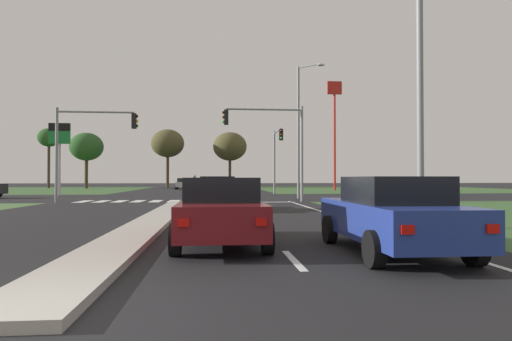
{
  "coord_description": "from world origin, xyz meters",
  "views": [
    {
      "loc": [
        2.07,
        -4.41,
        1.5
      ],
      "look_at": [
        5.02,
        27.52,
        2.07
      ],
      "focal_mm": 30.86,
      "sensor_mm": 36.0,
      "label": 1
    }
  ],
  "objects": [
    {
      "name": "ground_plane",
      "position": [
        0.0,
        30.0,
        0.0
      ],
      "size": [
        200.0,
        200.0,
        0.0
      ],
      "primitive_type": "plane",
      "color": "black"
    },
    {
      "name": "grass_verge_far_right",
      "position": [
        25.5,
        54.5,
        0.0
      ],
      "size": [
        35.0,
        35.0,
        0.01
      ],
      "primitive_type": "cube",
      "color": "#385B2D",
      "rests_on": "ground"
    },
    {
      "name": "median_island_near",
      "position": [
        0.0,
        11.0,
        0.07
      ],
      "size": [
        1.2,
        22.0,
        0.14
      ],
      "primitive_type": "cube",
      "color": "#ADA89E",
      "rests_on": "ground"
    },
    {
      "name": "median_island_far",
      "position": [
        0.0,
        55.0,
        0.07
      ],
      "size": [
        1.2,
        36.0,
        0.14
      ],
      "primitive_type": "cube",
      "color": "gray",
      "rests_on": "ground"
    },
    {
      "name": "lane_dash_near",
      "position": [
        3.5,
        3.56,
        0.01
      ],
      "size": [
        0.14,
        2.0,
        0.01
      ],
      "primitive_type": "cube",
      "color": "silver",
      "rests_on": "ground"
    },
    {
      "name": "lane_dash_second",
      "position": [
        3.5,
        9.56,
        0.01
      ],
      "size": [
        0.14,
        2.0,
        0.01
      ],
      "primitive_type": "cube",
      "color": "silver",
      "rests_on": "ground"
    },
    {
      "name": "lane_dash_third",
      "position": [
        3.5,
        15.56,
        0.01
      ],
      "size": [
        0.14,
        2.0,
        0.01
      ],
      "primitive_type": "cube",
      "color": "silver",
      "rests_on": "ground"
    },
    {
      "name": "lane_dash_fourth",
      "position": [
        3.5,
        21.56,
        0.01
      ],
      "size": [
        0.14,
        2.0,
        0.01
      ],
      "primitive_type": "cube",
      "color": "silver",
      "rests_on": "ground"
    },
    {
      "name": "edge_line_right",
      "position": [
        6.85,
        12.0,
        0.01
      ],
      "size": [
        0.14,
        24.0,
        0.01
      ],
      "primitive_type": "cube",
      "color": "silver",
      "rests_on": "ground"
    },
    {
      "name": "stop_bar_near",
      "position": [
        3.8,
        23.0,
        0.01
      ],
      "size": [
        6.4,
        0.5,
        0.01
      ],
      "primitive_type": "cube",
      "color": "silver",
      "rests_on": "ground"
    },
    {
      "name": "crosswalk_bar_near",
      "position": [
        -6.4,
        24.8,
        0.01
      ],
      "size": [
        0.7,
        2.8,
        0.01
      ],
      "primitive_type": "cube",
      "color": "silver",
      "rests_on": "ground"
    },
    {
      "name": "crosswalk_bar_second",
      "position": [
        -5.25,
        24.8,
        0.01
      ],
      "size": [
        0.7,
        2.8,
        0.01
      ],
      "primitive_type": "cube",
      "color": "silver",
      "rests_on": "ground"
    },
    {
      "name": "crosswalk_bar_third",
      "position": [
        -4.1,
        24.8,
        0.01
      ],
      "size": [
        0.7,
        2.8,
        0.01
      ],
      "primitive_type": "cube",
      "color": "silver",
      "rests_on": "ground"
    },
    {
      "name": "crosswalk_bar_fourth",
      "position": [
        -2.95,
        24.8,
        0.01
      ],
      "size": [
        0.7,
        2.8,
        0.01
      ],
      "primitive_type": "cube",
      "color": "silver",
      "rests_on": "ground"
    },
    {
      "name": "crosswalk_bar_fifth",
      "position": [
        -1.8,
        24.8,
        0.01
      ],
      "size": [
        0.7,
        2.8,
        0.01
      ],
      "primitive_type": "cube",
      "color": "silver",
      "rests_on": "ground"
    },
    {
      "name": "crosswalk_bar_sixth",
      "position": [
        -0.65,
        24.8,
        0.01
      ],
      "size": [
        0.7,
        2.8,
        0.01
      ],
      "primitive_type": "cube",
      "color": "silver",
      "rests_on": "ground"
    },
    {
      "name": "crosswalk_bar_seventh",
      "position": [
        0.5,
        24.8,
        0.01
      ],
      "size": [
        0.7,
        2.8,
        0.01
      ],
      "primitive_type": "cube",
      "color": "silver",
      "rests_on": "ground"
    },
    {
      "name": "car_maroon_near",
      "position": [
        2.2,
        5.62,
        0.78
      ],
      "size": [
        2.01,
        4.63,
        1.52
      ],
      "color": "maroon",
      "rests_on": "ground"
    },
    {
      "name": "car_navy_second",
      "position": [
        2.16,
        16.58,
        0.81
      ],
      "size": [
        1.99,
        4.31,
        1.59
      ],
      "color": "#161E47",
      "rests_on": "ground"
    },
    {
      "name": "car_blue_fourth",
      "position": [
        5.59,
        4.12,
        0.79
      ],
      "size": [
        1.98,
        4.52,
        1.54
      ],
      "color": "navy",
      "rests_on": "ground"
    },
    {
      "name": "car_silver_fifth",
      "position": [
        -2.28,
        56.36,
        0.78
      ],
      "size": [
        2.0,
        4.57,
        1.52
      ],
      "rotation": [
        0.0,
        0.0,
        3.14
      ],
      "color": "#B7B7BC",
      "rests_on": "ground"
    },
    {
      "name": "traffic_signal_near_left",
      "position": [
        -5.83,
        23.4,
        4.03
      ],
      "size": [
        4.97,
        0.32,
        5.84
      ],
      "color": "gray",
      "rests_on": "ground"
    },
    {
      "name": "traffic_signal_near_right",
      "position": [
        5.79,
        23.4,
        4.24
      ],
      "size": [
        5.2,
        0.32,
        6.15
      ],
      "color": "gray",
      "rests_on": "ground"
    },
    {
      "name": "traffic_signal_far_right",
      "position": [
        7.6,
        34.99,
        4.09
      ],
      "size": [
        0.32,
        4.62,
        5.96
      ],
      "color": "gray",
      "rests_on": "ground"
    },
    {
      "name": "street_lamp_near",
      "position": [
        8.26,
        8.46,
        5.76
      ],
      "size": [
        0.9,
        2.25,
        10.4
      ],
      "color": "gray",
      "rests_on": "ground"
    },
    {
      "name": "street_lamp_second",
      "position": [
        8.34,
        27.66,
        5.46
      ],
      "size": [
        1.75,
        1.65,
        9.84
      ],
      "color": "gray",
      "rests_on": "ground"
    },
    {
      "name": "pedestrian_at_median",
      "position": [
        -0.21,
        43.88,
        1.22
      ],
      "size": [
        0.34,
        0.34,
        1.78
      ],
      "rotation": [
        0.0,
        0.0,
        4.62
      ],
      "color": "maroon",
      "rests_on": "median_island_far"
    },
    {
      "name": "fastfood_pole_sign",
      "position": [
        16.83,
        49.02,
        9.73
      ],
      "size": [
        1.8,
        0.4,
        13.57
      ],
      "color": "red",
      "rests_on": "ground"
    },
    {
      "name": "fuel_price_totem",
      "position": [
        -11.49,
        35.25,
        4.62
      ],
      "size": [
        1.8,
        0.24,
        6.31
      ],
      "color": "silver",
      "rests_on": "ground"
    },
    {
      "name": "treeline_near",
      "position": [
        -23.47,
        65.72,
        7.64
      ],
      "size": [
        3.34,
        3.34,
        9.21
      ],
      "color": "#423323",
      "rests_on": "ground"
    },
    {
      "name": "treeline_second",
      "position": [
        -16.92,
        62.43,
        6.13
      ],
      "size": [
        4.85,
        4.85,
        8.23
      ],
      "color": "#423323",
      "rests_on": "ground"
    },
    {
      "name": "treeline_third",
      "position": [
        -5.64,
        67.54,
        7.11
      ],
      "size": [
        5.3,
        5.3,
        9.41
      ],
      "color": "#423323",
      "rests_on": "ground"
    },
    {
      "name": "treeline_fourth",
      "position": [
        4.43,
        67.71,
        6.7
      ],
      "size": [
        5.51,
        5.51,
        9.07
      ],
      "color": "#423323",
      "rests_on": "ground"
    }
  ]
}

